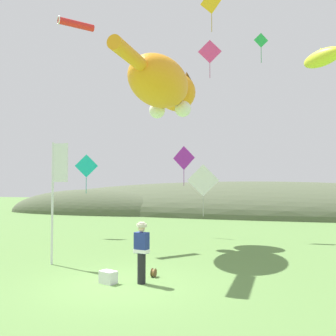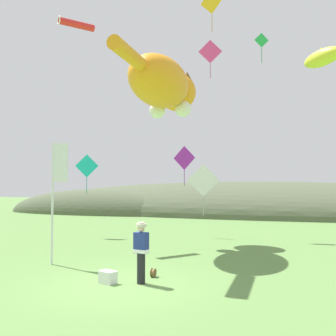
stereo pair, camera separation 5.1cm
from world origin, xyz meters
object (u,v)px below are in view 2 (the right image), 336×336
at_px(festival_banner_pole, 56,184).
at_px(kite_fish_windsock, 328,55).
at_px(picnic_cooler, 108,277).
at_px(kite_diamond_teal, 87,166).
at_px(festival_attendant, 141,250).
at_px(kite_spool, 153,273).
at_px(kite_diamond_white, 203,181).
at_px(kite_diamond_green, 262,41).
at_px(kite_diamond_pink, 210,52).
at_px(kite_diamond_gold, 212,1).
at_px(kite_tube_streamer, 76,24).
at_px(kite_giant_cat, 164,86).
at_px(kite_diamond_violet, 184,158).

relative_size(festival_banner_pole, kite_fish_windsock, 1.62).
relative_size(picnic_cooler, kite_diamond_teal, 0.26).
distance_m(festival_attendant, picnic_cooler, 1.24).
relative_size(festival_attendant, kite_spool, 6.65).
height_order(kite_diamond_white, kite_diamond_green, kite_diamond_green).
distance_m(festival_attendant, kite_diamond_pink, 14.99).
relative_size(kite_diamond_pink, kite_diamond_teal, 1.05).
bearing_deg(kite_diamond_gold, festival_attendant, -93.86).
relative_size(kite_fish_windsock, kite_diamond_teal, 1.24).
distance_m(festival_attendant, kite_diamond_teal, 11.15).
bearing_deg(kite_diamond_teal, kite_tube_streamer, -76.91).
height_order(kite_spool, kite_diamond_gold, kite_diamond_gold).
distance_m(festival_attendant, kite_diamond_gold, 13.33).
xyz_separation_m(kite_giant_cat, kite_diamond_violet, (-0.23, 4.18, -3.13)).
bearing_deg(festival_attendant, kite_diamond_green, 77.74).
distance_m(picnic_cooler, kite_giant_cat, 9.85).
bearing_deg(kite_diamond_violet, kite_diamond_gold, -51.44).
relative_size(kite_diamond_white, kite_diamond_gold, 1.07).
bearing_deg(kite_diamond_gold, kite_diamond_violet, 128.56).
xyz_separation_m(kite_diamond_pink, kite_diamond_violet, (-1.35, -0.91, -6.37)).
relative_size(picnic_cooler, kite_fish_windsock, 0.21).
bearing_deg(kite_spool, kite_tube_streamer, 139.59).
distance_m(festival_attendant, kite_giant_cat, 9.20).
distance_m(festival_banner_pole, kite_diamond_teal, 7.57).
height_order(festival_banner_pole, kite_tube_streamer, kite_tube_streamer).
relative_size(kite_giant_cat, kite_fish_windsock, 3.16).
height_order(kite_tube_streamer, kite_diamond_teal, kite_tube_streamer).
bearing_deg(kite_spool, festival_banner_pole, 172.23).
bearing_deg(kite_spool, festival_attendant, -93.84).
xyz_separation_m(kite_fish_windsock, kite_diamond_gold, (-5.26, -0.57, 3.10)).
distance_m(festival_attendant, kite_tube_streamer, 13.62).
bearing_deg(kite_spool, kite_diamond_violet, 100.66).
bearing_deg(kite_diamond_teal, kite_fish_windsock, -0.55).
bearing_deg(kite_diamond_violet, kite_diamond_teal, -157.17).
bearing_deg(kite_diamond_green, kite_spool, -102.89).
xyz_separation_m(kite_spool, kite_diamond_gold, (0.46, 6.76, 11.76)).
distance_m(kite_giant_cat, kite_diamond_pink, 6.13).
xyz_separation_m(picnic_cooler, kite_diamond_green, (3.47, 11.99, 11.00)).
height_order(kite_tube_streamer, kite_diamond_white, kite_tube_streamer).
relative_size(kite_diamond_violet, kite_diamond_gold, 1.04).
xyz_separation_m(festival_attendant, kite_diamond_gold, (0.51, 7.60, 10.94)).
xyz_separation_m(festival_banner_pole, kite_tube_streamer, (-2.45, 4.94, 8.29)).
relative_size(kite_tube_streamer, kite_diamond_white, 0.73).
distance_m(festival_attendant, kite_fish_windsock, 12.71).
bearing_deg(kite_spool, kite_diamond_pink, 92.47).
bearing_deg(festival_banner_pole, kite_diamond_teal, 112.85).
distance_m(kite_diamond_white, kite_diamond_gold, 8.92).
bearing_deg(kite_fish_windsock, kite_diamond_pink, 152.82).
relative_size(kite_spool, picnic_cooler, 0.47).
distance_m(festival_banner_pole, kite_tube_streamer, 9.96).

